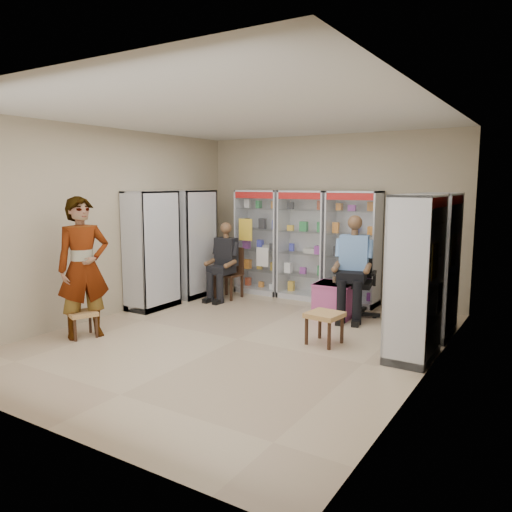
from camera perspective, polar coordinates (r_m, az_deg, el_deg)
The scene contains 18 objects.
floor at distance 6.97m, azimuth -2.06°, elevation -9.47°, with size 6.00×6.00×0.00m, color tan.
room_shell at distance 6.64m, azimuth -2.15°, elevation 6.93°, with size 5.02×6.02×3.01m.
cabinet_back_left at distance 9.70m, azimuth 0.50°, elevation 1.62°, with size 0.90×0.50×2.00m, color #BABBC2.
cabinet_back_mid at distance 9.25m, azimuth 5.54°, elevation 1.26°, with size 0.90×0.50×2.00m, color #A8ABB0.
cabinet_back_right at distance 8.87m, azimuth 11.05°, elevation 0.85°, with size 0.90×0.50×2.00m, color silver.
cabinet_right_far at distance 7.35m, azimuth 19.83°, elevation -1.02°, with size 0.50×0.90×2.00m, color silver.
cabinet_right_near at distance 6.29m, azimuth 17.72°, elevation -2.41°, with size 0.50×0.90×2.00m, color #AEB1B5.
cabinet_left_far at distance 9.48m, azimuth -7.25°, elevation 1.40°, with size 0.50×0.90×2.00m, color #B4B7BB.
cabinet_left_near at distance 8.66m, azimuth -11.83°, elevation 0.64°, with size 0.50×0.90×2.00m, color #A3A5AA.
wooden_chair at distance 9.31m, azimuth -3.15°, elevation -1.97°, with size 0.42×0.42×0.94m, color #311A13.
seated_customer at distance 9.24m, azimuth -3.34°, elevation -0.80°, with size 0.44×0.60×1.34m, color black, non-canonical shape.
office_chair at distance 8.14m, azimuth 11.22°, elevation -2.66°, with size 0.66×0.66×1.20m, color black.
seated_shopkeeper at distance 8.07m, azimuth 11.13°, elevation -1.57°, with size 0.50×0.70×1.53m, color #69A5D1, non-canonical shape.
pink_trunk at distance 8.12m, azimuth 8.93°, elevation -4.98°, with size 0.57×0.55×0.55m, color #A44182.
tea_glass at distance 8.11m, azimuth 8.99°, elevation -2.63°, with size 0.07×0.07×0.11m, color #5E1708.
woven_stool_a at distance 6.77m, azimuth 7.82°, elevation -8.17°, with size 0.43×0.43×0.43m, color #A47945.
woven_stool_b at distance 7.42m, azimuth -19.19°, elevation -7.38°, with size 0.36×0.36×0.36m, color #B57C4C.
standing_man at distance 7.26m, azimuth -19.12°, elevation -1.27°, with size 0.71×0.47×1.95m, color #9C9D9F.
Camera 1 is at (3.70, -5.51, 2.12)m, focal length 35.00 mm.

